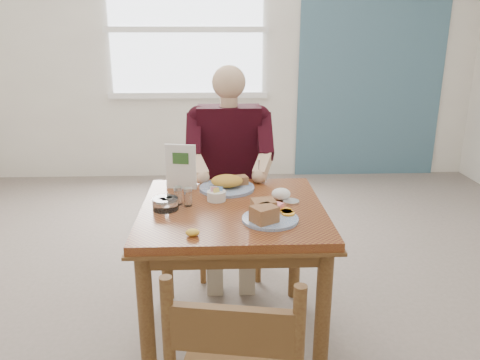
{
  "coord_description": "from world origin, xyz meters",
  "views": [
    {
      "loc": [
        -0.05,
        -2.17,
        1.58
      ],
      "look_at": [
        0.04,
        0.0,
        0.89
      ],
      "focal_mm": 35.0,
      "sensor_mm": 36.0,
      "label": 1
    }
  ],
  "objects_px": {
    "near_plate": "(267,214)",
    "diner": "(229,158)",
    "chair_far": "(229,202)",
    "table": "(233,227)",
    "far_plate": "(228,184)"
  },
  "relations": [
    {
      "from": "near_plate",
      "to": "diner",
      "type": "bearing_deg",
      "value": 99.87
    },
    {
      "from": "chair_far",
      "to": "diner",
      "type": "height_order",
      "value": "diner"
    },
    {
      "from": "diner",
      "to": "near_plate",
      "type": "xyz_separation_m",
      "value": [
        0.16,
        -0.9,
        -0.03
      ]
    },
    {
      "from": "chair_far",
      "to": "diner",
      "type": "bearing_deg",
      "value": -89.99
    },
    {
      "from": "table",
      "to": "diner",
      "type": "relative_size",
      "value": 0.66
    },
    {
      "from": "near_plate",
      "to": "far_plate",
      "type": "height_order",
      "value": "near_plate"
    },
    {
      "from": "diner",
      "to": "near_plate",
      "type": "relative_size",
      "value": 4.04
    },
    {
      "from": "chair_far",
      "to": "far_plate",
      "type": "bearing_deg",
      "value": -91.88
    },
    {
      "from": "table",
      "to": "near_plate",
      "type": "distance_m",
      "value": 0.28
    },
    {
      "from": "chair_far",
      "to": "near_plate",
      "type": "height_order",
      "value": "chair_far"
    },
    {
      "from": "table",
      "to": "near_plate",
      "type": "bearing_deg",
      "value": -50.28
    },
    {
      "from": "diner",
      "to": "chair_far",
      "type": "bearing_deg",
      "value": 90.01
    },
    {
      "from": "diner",
      "to": "near_plate",
      "type": "bearing_deg",
      "value": -80.13
    },
    {
      "from": "chair_far",
      "to": "near_plate",
      "type": "relative_size",
      "value": 2.77
    },
    {
      "from": "diner",
      "to": "near_plate",
      "type": "height_order",
      "value": "diner"
    }
  ]
}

